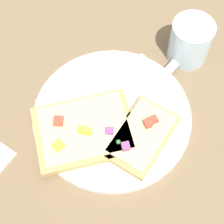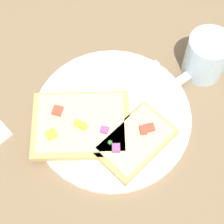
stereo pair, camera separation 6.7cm
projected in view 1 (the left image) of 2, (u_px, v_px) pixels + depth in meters
ground_plane at (112, 118)px, 0.69m from camera, size 4.00×4.00×0.00m
plate at (112, 116)px, 0.68m from camera, size 0.29×0.29×0.01m
fork at (106, 94)px, 0.69m from camera, size 0.04×0.21×0.01m
knife at (147, 93)px, 0.69m from camera, size 0.04×0.22×0.01m
pizza_slice_main at (84, 130)px, 0.65m from camera, size 0.21×0.21×0.03m
pizza_slice_corner at (142, 136)px, 0.65m from camera, size 0.09×0.14×0.03m
crumb_scatter at (93, 125)px, 0.66m from camera, size 0.01×0.05×0.01m
drinking_glass at (190, 41)px, 0.71m from camera, size 0.08×0.08×0.09m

